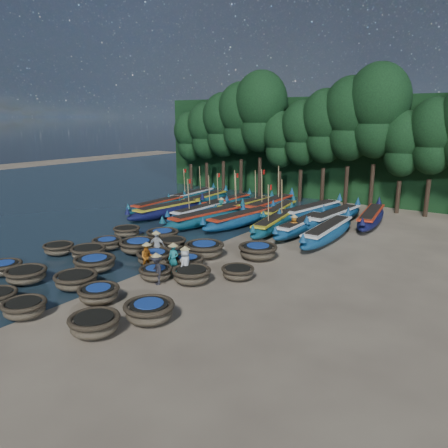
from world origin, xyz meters
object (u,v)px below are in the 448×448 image
Objects in this scene: coracle_6 at (26,275)px; long_boat_11 at (227,203)px; coracle_9 at (149,311)px; fisherman_4 at (157,245)px; coracle_23 at (204,249)px; long_boat_16 at (334,217)px; coracle_13 at (156,272)px; fisherman_5 at (221,207)px; coracle_15 at (107,243)px; long_boat_2 at (168,210)px; long_boat_9 at (193,196)px; coracle_20 at (127,231)px; long_boat_14 at (280,211)px; fisherman_6 at (294,226)px; fisherman_0 at (185,262)px; coracle_19 at (238,272)px; long_boat_1 at (159,205)px; coracle_18 at (188,261)px; coracle_8 at (99,293)px; long_boat_5 at (241,219)px; coracle_4 at (94,324)px; long_boat_4 at (206,218)px; coracle_12 at (95,263)px; coracle_10 at (59,248)px; fisherman_3 at (157,269)px; coracle_16 at (138,246)px; long_boat_7 at (302,226)px; coracle_22 at (172,243)px; coracle_11 at (88,252)px; long_boat_3 at (200,212)px; coracle_3 at (24,308)px; long_boat_8 at (328,232)px; fisherman_2 at (147,256)px; long_boat_10 at (205,199)px; coracle_17 at (155,257)px; coracle_7 at (76,280)px; coracle_14 at (192,275)px; long_boat_12 at (246,206)px; long_boat_15 at (312,211)px; long_boat_13 at (270,205)px; long_boat_6 at (274,223)px.

long_boat_11 is (-2.38, 20.75, 0.11)m from coracle_6.
coracle_9 is 1.13× the size of fisherman_4.
long_boat_16 is (3.24, 12.05, 0.12)m from coracle_23.
coracle_13 is 1.19× the size of fisherman_5.
long_boat_2 is at bearing 109.17° from coracle_15.
long_boat_9 is at bearing 125.66° from coracle_9.
coracle_20 is 12.84m from long_boat_14.
fisherman_0 is at bearing 60.32° from fisherman_6.
long_boat_1 is at bearing 146.71° from coracle_19.
coracle_18 is 1.05× the size of fisherman_5.
fisherman_0 is at bearing 74.42° from coracle_8.
fisherman_6 is at bearing -0.39° from long_boat_5.
long_boat_4 is (-7.16, 16.16, 0.15)m from coracle_4.
coracle_12 is 12.91m from long_boat_5.
coracle_18 is at bearing 86.66° from coracle_8.
coracle_23 reaches higher than coracle_13.
coracle_10 is 8.25m from fisherman_3.
coracle_23 is at bearing 21.09° from coracle_15.
long_boat_9 is at bearing 143.50° from long_boat_4.
long_boat_16 is at bearing 74.96° from coracle_23.
long_boat_11 is (-3.32, 14.03, 0.07)m from coracle_16.
coracle_15 is 13.42m from long_boat_7.
coracle_6 is at bearing -103.75° from coracle_22.
coracle_13 is 0.24× the size of long_boat_4.
coracle_11 is 0.94× the size of coracle_20.
long_boat_3 is at bearing 104.14° from coracle_12.
fisherman_0 reaches higher than coracle_3.
long_boat_11 is (4.83, -1.05, 0.01)m from long_boat_9.
coracle_9 is at bearing -96.83° from long_boat_8.
long_boat_11 is 4.64× the size of fisherman_2.
long_boat_10 is at bearing 132.96° from coracle_19.
coracle_10 is at bearing -161.71° from coracle_17.
long_boat_8 reaches higher than coracle_7.
fisherman_3 reaches higher than long_boat_14.
coracle_8 is 17.93m from fisherman_5.
coracle_4 reaches higher than coracle_12.
fisherman_3 is (2.83, 2.64, 0.39)m from coracle_7.
coracle_14 is 0.29× the size of long_boat_9.
long_boat_16 reaches higher than coracle_17.
coracle_6 is at bearing -176.41° from coracle_9.
coracle_23 is at bearing -37.19° from long_boat_1.
long_boat_12 reaches higher than fisherman_6.
long_boat_15 is at bearing -101.09° from fisherman_6.
coracle_12 is 1.22× the size of coracle_18.
long_boat_3 is at bearing -125.55° from long_boat_13.
coracle_8 is 3.14m from fisherman_3.
fisherman_2 is at bearing -106.09° from long_boat_6.
long_boat_16 is at bearing 29.02° from long_boat_2.
long_boat_10 is 4.48× the size of fisherman_4.
long_boat_9 is (-14.18, 5.04, -0.03)m from long_boat_7.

